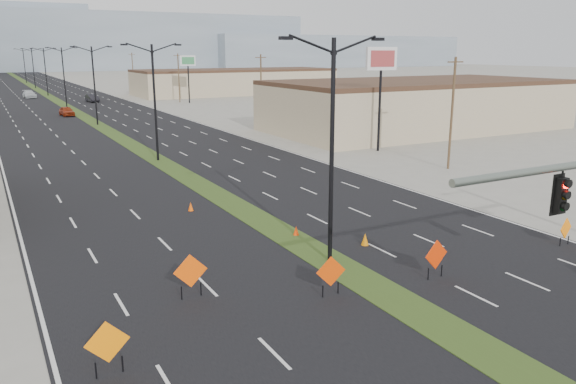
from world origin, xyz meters
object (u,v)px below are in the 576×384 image
streetlight_1 (155,99)px  streetlight_6 (24,65)px  streetlight_5 (33,67)px  construction_sign_3 (436,256)px  streetlight_0 (332,146)px  streetlight_2 (94,83)px  construction_sign_0 (107,344)px  construction_sign_1 (190,272)px  pole_sign_east_far (188,65)px  construction_sign_5 (566,229)px  cone_1 (439,248)px  streetlight_3 (64,75)px  car_far (29,94)px  car_mid (92,98)px  cone_2 (365,239)px  cone_3 (191,207)px  pole_sign_east_near (381,66)px  construction_sign_2 (331,273)px  cone_0 (296,231)px  car_left (67,111)px

streetlight_1 → streetlight_6: same height
streetlight_5 → construction_sign_3: bearing=-88.9°
streetlight_0 → streetlight_2: (0.00, 56.00, 0.00)m
streetlight_0 → construction_sign_0: (-10.89, -4.73, -4.37)m
construction_sign_3 → streetlight_1: bearing=90.2°
streetlight_1 → streetlight_6: 140.00m
construction_sign_1 → pole_sign_east_far: size_ratio=0.21×
construction_sign_5 → cone_1: construction_sign_5 is taller
streetlight_3 → streetlight_6: 84.00m
streetlight_3 → streetlight_2: bearing=-90.0°
car_far → cone_1: 109.47m
car_mid → cone_2: bearing=-97.3°
streetlight_3 → cone_1: streetlight_3 is taller
streetlight_6 → car_mid: (5.60, -76.54, -4.68)m
streetlight_6 → pole_sign_east_far: 89.56m
cone_3 → car_mid: bearing=84.0°
streetlight_3 → construction_sign_3: streetlight_3 is taller
streetlight_0 → construction_sign_5: size_ratio=7.00×
streetlight_0 → cone_3: streetlight_0 is taller
streetlight_0 → streetlight_5: bearing=90.0°
streetlight_0 → streetlight_1: 28.00m
construction_sign_1 → construction_sign_3: construction_sign_1 is taller
cone_2 → streetlight_5: bearing=91.1°
construction_sign_0 → cone_1: size_ratio=2.92×
streetlight_1 → car_far: (-4.02, 79.37, -4.66)m
streetlight_5 → pole_sign_east_near: streetlight_5 is taller
streetlight_3 → car_far: bearing=99.7°
construction_sign_2 → pole_sign_east_near: (22.22, 25.82, 7.05)m
pole_sign_east_near → construction_sign_0: bearing=-132.8°
streetlight_2 → pole_sign_east_far: size_ratio=1.16×
car_far → cone_1: bearing=-89.4°
construction_sign_1 → cone_1: size_ratio=2.99×
streetlight_6 → car_far: bearing=-93.8°
streetlight_2 → cone_2: 55.29m
cone_2 → streetlight_6: bearing=90.9°
construction_sign_1 → cone_1: 12.08m
streetlight_5 → construction_sign_1: bearing=-92.8°
cone_1 → cone_2: size_ratio=0.96×
streetlight_1 → cone_0: (0.47, -24.01, -5.15)m
streetlight_6 → car_mid: 76.89m
construction_sign_2 → pole_sign_east_near: 34.79m
construction_sign_3 → cone_0: 8.21m
streetlight_6 → construction_sign_5: size_ratio=7.00×
cone_3 → streetlight_3: bearing=87.8°
construction_sign_3 → cone_2: (-0.12, 4.84, -0.70)m
construction_sign_2 → pole_sign_east_near: bearing=58.5°
cone_0 → streetlight_0: bearing=-96.7°
car_left → cone_2: car_left is taller
construction_sign_0 → construction_sign_2: bearing=11.4°
cone_1 → streetlight_0: bearing=161.3°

